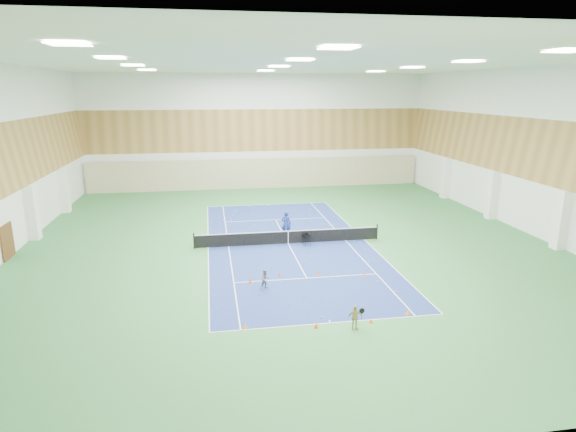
{
  "coord_description": "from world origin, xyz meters",
  "views": [
    {
      "loc": [
        -5.19,
        -31.3,
        10.33
      ],
      "look_at": [
        -0.02,
        -0.03,
        2.0
      ],
      "focal_mm": 30.0,
      "sensor_mm": 36.0,
      "label": 1
    }
  ],
  "objects_px": {
    "child_court": "(265,279)",
    "ball_cart": "(306,240)",
    "child_apron": "(355,317)",
    "tennis_net": "(288,236)",
    "coach": "(286,224)"
  },
  "relations": [
    {
      "from": "tennis_net",
      "to": "ball_cart",
      "type": "height_order",
      "value": "tennis_net"
    },
    {
      "from": "child_court",
      "to": "child_apron",
      "type": "xyz_separation_m",
      "value": [
        3.38,
        -5.1,
        0.02
      ]
    },
    {
      "from": "coach",
      "to": "ball_cart",
      "type": "relative_size",
      "value": 2.34
    },
    {
      "from": "tennis_net",
      "to": "coach",
      "type": "bearing_deg",
      "value": 85.86
    },
    {
      "from": "child_court",
      "to": "ball_cart",
      "type": "bearing_deg",
      "value": 42.14
    },
    {
      "from": "ball_cart",
      "to": "tennis_net",
      "type": "bearing_deg",
      "value": 134.19
    },
    {
      "from": "child_court",
      "to": "child_apron",
      "type": "relative_size",
      "value": 0.97
    },
    {
      "from": "child_apron",
      "to": "child_court",
      "type": "bearing_deg",
      "value": 119.12
    },
    {
      "from": "tennis_net",
      "to": "child_court",
      "type": "bearing_deg",
      "value": -108.33
    },
    {
      "from": "tennis_net",
      "to": "coach",
      "type": "distance_m",
      "value": 1.7
    },
    {
      "from": "tennis_net",
      "to": "child_court",
      "type": "relative_size",
      "value": 11.67
    },
    {
      "from": "child_court",
      "to": "ball_cart",
      "type": "xyz_separation_m",
      "value": [
        3.63,
        6.87,
        -0.14
      ]
    },
    {
      "from": "child_apron",
      "to": "ball_cart",
      "type": "height_order",
      "value": "child_apron"
    },
    {
      "from": "ball_cart",
      "to": "child_court",
      "type": "bearing_deg",
      "value": -136.16
    },
    {
      "from": "tennis_net",
      "to": "coach",
      "type": "xyz_separation_m",
      "value": [
        0.12,
        1.65,
        0.41
      ]
    }
  ]
}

